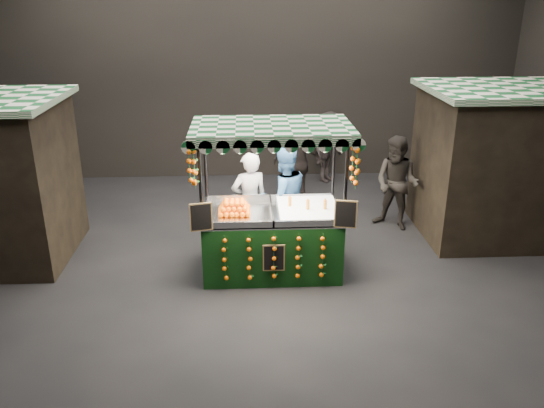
{
  "coord_description": "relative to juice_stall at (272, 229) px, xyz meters",
  "views": [
    {
      "loc": [
        -0.13,
        -7.29,
        4.05
      ],
      "look_at": [
        0.28,
        0.6,
        0.97
      ],
      "focal_mm": 36.05,
      "sensor_mm": 36.0,
      "label": 1
    }
  ],
  "objects": [
    {
      "name": "vendor_grey",
      "position": [
        -0.33,
        0.83,
        0.12
      ],
      "size": [
        0.7,
        0.57,
        1.67
      ],
      "rotation": [
        0.0,
        0.0,
        3.45
      ],
      "color": "gray",
      "rests_on": "ground"
    },
    {
      "name": "market_hall",
      "position": [
        -0.26,
        -0.22,
        2.67
      ],
      "size": [
        12.1,
        10.1,
        5.05
      ],
      "color": "black",
      "rests_on": "ground"
    },
    {
      "name": "shopper_0",
      "position": [
        -4.18,
        2.63,
        0.25
      ],
      "size": [
        0.77,
        0.58,
        1.93
      ],
      "rotation": [
        0.0,
        0.0,
        -0.17
      ],
      "color": "black",
      "rests_on": "ground"
    },
    {
      "name": "shopper_2",
      "position": [
        0.67,
        2.89,
        0.14
      ],
      "size": [
        1.09,
        0.71,
        1.72
      ],
      "rotation": [
        0.0,
        0.0,
        2.83
      ],
      "color": "black",
      "rests_on": "ground"
    },
    {
      "name": "ground",
      "position": [
        -0.26,
        -0.22,
        -0.71
      ],
      "size": [
        12.0,
        12.0,
        0.0
      ],
      "primitive_type": "plane",
      "color": "black",
      "rests_on": "ground"
    },
    {
      "name": "shopper_1",
      "position": [
        2.31,
        1.58,
        0.14
      ],
      "size": [
        1.05,
        1.02,
        1.71
      ],
      "rotation": [
        0.0,
        0.0,
        -0.66
      ],
      "color": "#2C2724",
      "rests_on": "ground"
    },
    {
      "name": "shopper_4",
      "position": [
        -4.76,
        3.2,
        0.15
      ],
      "size": [
        0.99,
        0.98,
        1.73
      ],
      "rotation": [
        0.0,
        0.0,
        3.92
      ],
      "color": "black",
      "rests_on": "ground"
    },
    {
      "name": "shopper_3",
      "position": [
        1.48,
        4.27,
        0.08
      ],
      "size": [
        1.1,
        1.18,
        1.59
      ],
      "rotation": [
        0.0,
        0.0,
        0.91
      ],
      "color": "#282221",
      "rests_on": "ground"
    },
    {
      "name": "vendor_blue",
      "position": [
        0.23,
        0.84,
        0.17
      ],
      "size": [
        1.04,
        0.93,
        1.78
      ],
      "rotation": [
        0.0,
        0.0,
        3.49
      ],
      "color": "#2A5387",
      "rests_on": "ground"
    },
    {
      "name": "neighbour_stall_right",
      "position": [
        4.14,
        1.28,
        0.59
      ],
      "size": [
        3.0,
        2.2,
        2.6
      ],
      "color": "black",
      "rests_on": "ground"
    },
    {
      "name": "juice_stall",
      "position": [
        0.0,
        0.0,
        0.0
      ],
      "size": [
        2.38,
        1.4,
        2.3
      ],
      "color": "black",
      "rests_on": "ground"
    }
  ]
}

